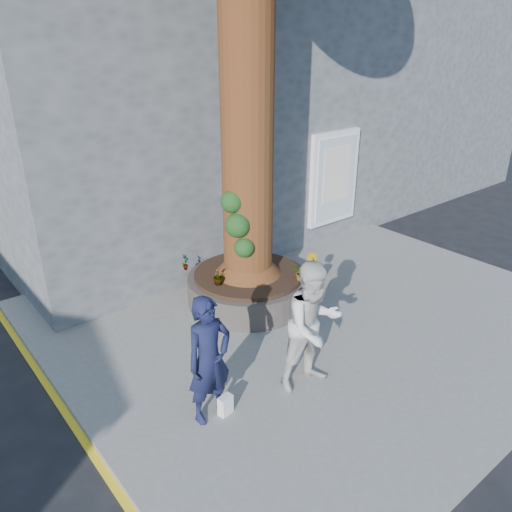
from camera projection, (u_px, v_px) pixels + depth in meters
ground at (288, 371)px, 7.82m from camera, size 120.00×120.00×0.00m
pavement at (311, 312)px, 9.37m from camera, size 9.00×8.00×0.12m
yellow_line at (72, 424)px, 6.77m from camera, size 0.10×30.00×0.01m
stone_shop at (176, 103)px, 13.06m from camera, size 10.30×8.30×6.30m
neighbour_shop at (371, 89)px, 17.73m from camera, size 6.00×8.00×6.00m
planter at (248, 287)px, 9.53m from camera, size 2.30×2.30×0.60m
man at (209, 360)px, 6.39m from camera, size 0.66×0.44×1.80m
woman at (313, 326)px, 7.00m from camera, size 1.03×0.85×1.95m
shopping_bag at (225, 405)px, 6.73m from camera, size 0.22×0.16×0.28m
plant_a at (185, 262)px, 9.44m from camera, size 0.21×0.20×0.33m
plant_b at (313, 265)px, 9.20m from camera, size 0.28×0.29×0.43m
plant_c at (218, 276)px, 8.90m from camera, size 0.25×0.25×0.32m
plant_d at (301, 272)px, 9.06m from camera, size 0.26×0.29×0.30m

